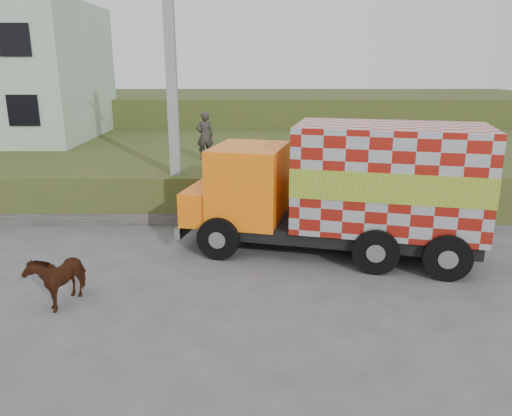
{
  "coord_description": "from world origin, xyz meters",
  "views": [
    {
      "loc": [
        1.41,
        -10.72,
        4.85
      ],
      "look_at": [
        1.49,
        1.5,
        1.3
      ],
      "focal_mm": 35.0,
      "sensor_mm": 36.0,
      "label": 1
    }
  ],
  "objects_px": {
    "utility_pole": "(172,90)",
    "pedestrian": "(205,136)",
    "cargo_truck": "(347,189)",
    "cow": "(58,276)"
  },
  "relations": [
    {
      "from": "utility_pole",
      "to": "pedestrian",
      "type": "relative_size",
      "value": 4.67
    },
    {
      "from": "utility_pole",
      "to": "cargo_truck",
      "type": "distance_m",
      "value": 6.09
    },
    {
      "from": "cargo_truck",
      "to": "cow",
      "type": "relative_size",
      "value": 5.76
    },
    {
      "from": "pedestrian",
      "to": "cow",
      "type": "bearing_deg",
      "value": 57.35
    },
    {
      "from": "cow",
      "to": "cargo_truck",
      "type": "bearing_deg",
      "value": 39.27
    },
    {
      "from": "cow",
      "to": "utility_pole",
      "type": "bearing_deg",
      "value": 89.67
    },
    {
      "from": "cargo_truck",
      "to": "cow",
      "type": "height_order",
      "value": "cargo_truck"
    },
    {
      "from": "cargo_truck",
      "to": "cow",
      "type": "bearing_deg",
      "value": -142.44
    },
    {
      "from": "cow",
      "to": "pedestrian",
      "type": "bearing_deg",
      "value": 89.92
    },
    {
      "from": "cow",
      "to": "pedestrian",
      "type": "distance_m",
      "value": 8.79
    }
  ]
}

